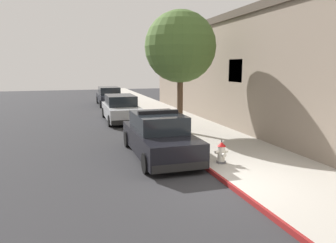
# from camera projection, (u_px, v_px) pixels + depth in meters

# --- Properties ---
(ground_plane) EXTENTS (32.61, 60.00, 0.20)m
(ground_plane) POSITION_uv_depth(u_px,v_px,m) (71.00, 130.00, 16.72)
(ground_plane) COLOR #2B2B2D
(sidewalk_pavement) EXTENTS (3.66, 60.00, 0.13)m
(sidewalk_pavement) POSITION_uv_depth(u_px,v_px,m) (177.00, 121.00, 18.42)
(sidewalk_pavement) COLOR #ADA89E
(sidewalk_pavement) RESTS_ON ground
(curb_painted_edge) EXTENTS (0.08, 60.00, 0.13)m
(curb_painted_edge) POSITION_uv_depth(u_px,v_px,m) (146.00, 123.00, 17.88)
(curb_painted_edge) COLOR maroon
(curb_painted_edge) RESTS_ON ground
(storefront_building) EXTENTS (6.89, 27.74, 5.91)m
(storefront_building) POSITION_uv_depth(u_px,v_px,m) (292.00, 72.00, 16.17)
(storefront_building) COLOR gray
(storefront_building) RESTS_ON ground
(police_cruiser) EXTENTS (1.94, 4.84, 1.68)m
(police_cruiser) POSITION_uv_depth(u_px,v_px,m) (159.00, 136.00, 11.36)
(police_cruiser) COLOR black
(police_cruiser) RESTS_ON ground
(parked_car_silver_ahead) EXTENTS (1.94, 4.84, 1.56)m
(parked_car_silver_ahead) POSITION_uv_depth(u_px,v_px,m) (121.00, 109.00, 18.91)
(parked_car_silver_ahead) COLOR #B2B5BA
(parked_car_silver_ahead) RESTS_ON ground
(parked_car_dark_far) EXTENTS (1.94, 4.84, 1.56)m
(parked_car_dark_far) POSITION_uv_depth(u_px,v_px,m) (109.00, 97.00, 26.83)
(parked_car_dark_far) COLOR black
(parked_car_dark_far) RESTS_ON ground
(fire_hydrant) EXTENTS (0.44, 0.40, 0.76)m
(fire_hydrant) POSITION_uv_depth(u_px,v_px,m) (221.00, 152.00, 10.14)
(fire_hydrant) COLOR #4C4C51
(fire_hydrant) RESTS_ON sidewalk_pavement
(street_tree) EXTENTS (3.34, 3.34, 5.70)m
(street_tree) POSITION_uv_depth(u_px,v_px,m) (180.00, 47.00, 14.55)
(street_tree) COLOR brown
(street_tree) RESTS_ON sidewalk_pavement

